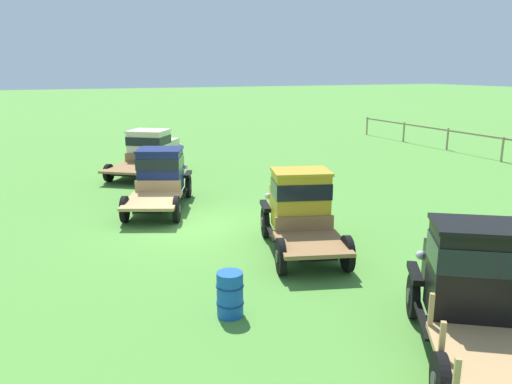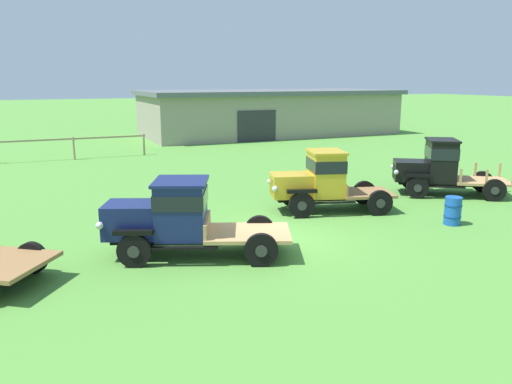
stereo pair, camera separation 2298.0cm
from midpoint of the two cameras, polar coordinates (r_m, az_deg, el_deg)
The scene contains 7 objects.
ground_plane at distance 10.76m, azimuth 36.73°, elevation -15.77°, with size 240.00×240.00×0.00m, color #518E38.
paddock_fence at distance 30.63m, azimuth 41.23°, elevation 3.27°, with size 17.01×0.52×1.36m.
vintage_truck_foreground_near at distance 16.90m, azimuth 10.60°, elevation 0.91°, with size 5.62×4.73×2.08m.
vintage_truck_second_in_line at distance 11.74m, azimuth 24.01°, elevation -5.70°, with size 5.27×3.45×2.12m.
vintage_truck_midrow_center at distance 11.57m, azimuth 56.53°, elevation -11.08°, with size 4.74×2.88×2.24m.
vintage_truck_far_side at distance 12.72m, azimuth 84.53°, elevation -15.74°, with size 4.76×3.89×2.34m.
oil_drum_beside_row at distance 8.98m, azimuth 72.93°, elevation -25.79°, with size 0.57×0.57×0.94m.
Camera 1 is at (14.89, -4.24, 4.93)m, focal length 35.00 mm.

